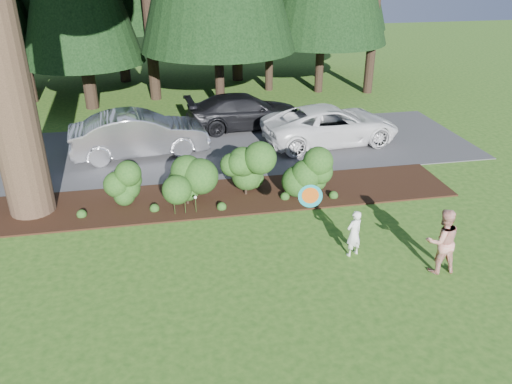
{
  "coord_description": "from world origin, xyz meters",
  "views": [
    {
      "loc": [
        -0.68,
        -10.29,
        6.82
      ],
      "look_at": [
        1.45,
        0.84,
        1.3
      ],
      "focal_mm": 35.0,
      "sensor_mm": 36.0,
      "label": 1
    }
  ],
  "objects_px": {
    "car_dark_suv": "(245,111)",
    "frisbee": "(310,196)",
    "car_white_suv": "(331,125)",
    "car_silver_wagon": "(140,134)",
    "adult": "(442,241)",
    "child": "(354,233)"
  },
  "relations": [
    {
      "from": "car_silver_wagon",
      "to": "car_white_suv",
      "type": "relative_size",
      "value": 0.93
    },
    {
      "from": "car_dark_suv",
      "to": "child",
      "type": "xyz_separation_m",
      "value": [
        0.98,
        -10.11,
        -0.13
      ]
    },
    {
      "from": "car_silver_wagon",
      "to": "adult",
      "type": "xyz_separation_m",
      "value": [
        6.95,
        -8.76,
        -0.03
      ]
    },
    {
      "from": "car_white_suv",
      "to": "child",
      "type": "relative_size",
      "value": 4.31
    },
    {
      "from": "adult",
      "to": "child",
      "type": "bearing_deg",
      "value": -28.0
    },
    {
      "from": "car_white_suv",
      "to": "frisbee",
      "type": "relative_size",
      "value": 7.94
    },
    {
      "from": "car_white_suv",
      "to": "car_dark_suv",
      "type": "relative_size",
      "value": 1.08
    },
    {
      "from": "car_silver_wagon",
      "to": "car_white_suv",
      "type": "distance_m",
      "value": 7.19
    },
    {
      "from": "child",
      "to": "frisbee",
      "type": "relative_size",
      "value": 1.84
    },
    {
      "from": "adult",
      "to": "frisbee",
      "type": "bearing_deg",
      "value": -19.94
    },
    {
      "from": "car_dark_suv",
      "to": "frisbee",
      "type": "height_order",
      "value": "frisbee"
    },
    {
      "from": "car_dark_suv",
      "to": "frisbee",
      "type": "relative_size",
      "value": 7.35
    },
    {
      "from": "car_white_suv",
      "to": "car_silver_wagon",
      "type": "bearing_deg",
      "value": 83.45
    },
    {
      "from": "car_silver_wagon",
      "to": "frisbee",
      "type": "xyz_separation_m",
      "value": [
        4.12,
        -7.59,
        0.82
      ]
    },
    {
      "from": "car_dark_suv",
      "to": "car_silver_wagon",
      "type": "bearing_deg",
      "value": 114.26
    },
    {
      "from": "car_silver_wagon",
      "to": "adult",
      "type": "height_order",
      "value": "car_silver_wagon"
    },
    {
      "from": "child",
      "to": "adult",
      "type": "bearing_deg",
      "value": 128.14
    },
    {
      "from": "car_white_suv",
      "to": "child",
      "type": "xyz_separation_m",
      "value": [
        -1.96,
        -7.66,
        -0.15
      ]
    },
    {
      "from": "child",
      "to": "frisbee",
      "type": "height_order",
      "value": "frisbee"
    },
    {
      "from": "car_white_suv",
      "to": "car_dark_suv",
      "type": "height_order",
      "value": "car_white_suv"
    },
    {
      "from": "car_silver_wagon",
      "to": "car_white_suv",
      "type": "bearing_deg",
      "value": -97.66
    },
    {
      "from": "car_dark_suv",
      "to": "child",
      "type": "height_order",
      "value": "car_dark_suv"
    }
  ]
}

